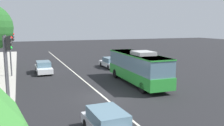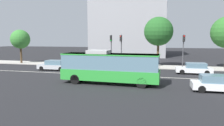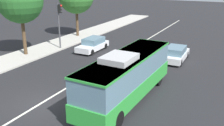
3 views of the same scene
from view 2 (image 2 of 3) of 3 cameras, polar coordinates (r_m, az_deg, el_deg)
ground_plane at (r=27.07m, az=-4.63°, el=-3.17°), size 160.00×160.00×0.00m
sidewalk_kerb at (r=35.49m, az=-0.10°, el=-0.65°), size 80.00×3.98×0.14m
lane_centre_line at (r=27.07m, az=-4.63°, el=-3.15°), size 76.00×0.16×0.01m
transit_bus at (r=21.35m, az=-0.62°, el=-0.91°), size 10.07×2.78×3.46m
sedan_white at (r=29.45m, az=21.57°, el=-1.39°), size 4.50×1.83×1.46m
sedan_silver at (r=31.82m, az=-15.51°, el=-0.58°), size 4.55×1.94×1.46m
sedan_white_ahead at (r=20.60m, az=26.86°, el=-5.00°), size 4.53×1.89×1.46m
traffic_light_near_corner at (r=33.14m, az=2.49°, el=4.87°), size 0.35×0.62×5.20m
traffic_light_mid_block at (r=32.61m, az=18.95°, el=4.48°), size 0.35×0.62×5.20m
traffic_light_far_corner at (r=33.52m, az=-0.25°, el=4.90°), size 0.35×0.62×5.20m
street_tree_kerbside_left at (r=41.78m, az=-23.77°, el=5.94°), size 3.45×3.45×6.22m
street_tree_kerbside_right at (r=34.35m, az=12.59°, el=8.41°), size 4.60×4.60×8.05m
office_block_background at (r=57.66m, az=4.79°, el=10.58°), size 19.44×15.45×17.00m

